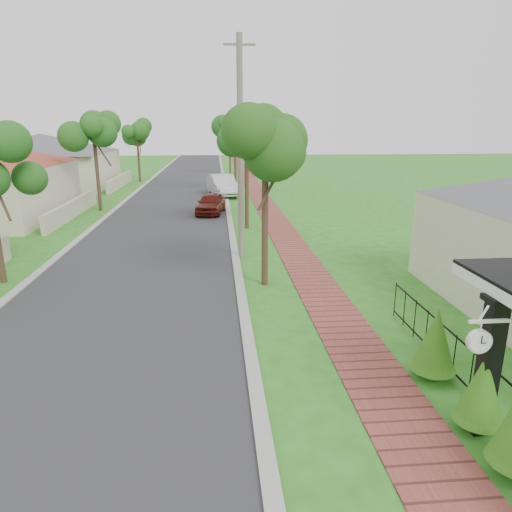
{
  "coord_description": "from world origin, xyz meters",
  "views": [
    {
      "loc": [
        -0.05,
        -7.66,
        5.21
      ],
      "look_at": [
        1.06,
        5.3,
        1.5
      ],
      "focal_mm": 32.0,
      "sensor_mm": 36.0,
      "label": 1
    }
  ],
  "objects_px": {
    "porch_post": "(488,372)",
    "utility_pole": "(240,150)",
    "parked_car_white": "(222,185)",
    "station_clock": "(480,340)",
    "parked_car_red": "(211,203)",
    "near_tree": "(265,145)"
  },
  "relations": [
    {
      "from": "porch_post",
      "to": "utility_pole",
      "type": "relative_size",
      "value": 0.3
    },
    {
      "from": "parked_car_white",
      "to": "station_clock",
      "type": "height_order",
      "value": "station_clock"
    },
    {
      "from": "parked_car_white",
      "to": "porch_post",
      "type": "bearing_deg",
      "value": -92.49
    },
    {
      "from": "porch_post",
      "to": "station_clock",
      "type": "height_order",
      "value": "porch_post"
    },
    {
      "from": "porch_post",
      "to": "parked_car_red",
      "type": "xyz_separation_m",
      "value": [
        -4.98,
        21.36,
        -0.49
      ]
    },
    {
      "from": "near_tree",
      "to": "station_clock",
      "type": "height_order",
      "value": "near_tree"
    },
    {
      "from": "porch_post",
      "to": "parked_car_white",
      "type": "bearing_deg",
      "value": 98.18
    },
    {
      "from": "near_tree",
      "to": "porch_post",
      "type": "bearing_deg",
      "value": -69.17
    },
    {
      "from": "station_clock",
      "to": "near_tree",
      "type": "bearing_deg",
      "value": 106.91
    },
    {
      "from": "near_tree",
      "to": "utility_pole",
      "type": "bearing_deg",
      "value": 99.72
    },
    {
      "from": "parked_car_white",
      "to": "station_clock",
      "type": "bearing_deg",
      "value": -93.54
    },
    {
      "from": "parked_car_red",
      "to": "station_clock",
      "type": "bearing_deg",
      "value": -68.6
    },
    {
      "from": "porch_post",
      "to": "near_tree",
      "type": "distance_m",
      "value": 9.25
    },
    {
      "from": "parked_car_white",
      "to": "station_clock",
      "type": "xyz_separation_m",
      "value": [
        3.66,
        -29.27,
        1.14
      ]
    },
    {
      "from": "parked_car_white",
      "to": "near_tree",
      "type": "height_order",
      "value": "near_tree"
    },
    {
      "from": "utility_pole",
      "to": "station_clock",
      "type": "xyz_separation_m",
      "value": [
        3.16,
        -11.94,
        -2.36
      ]
    },
    {
      "from": "near_tree",
      "to": "station_clock",
      "type": "relative_size",
      "value": 8.7
    },
    {
      "from": "porch_post",
      "to": "near_tree",
      "type": "relative_size",
      "value": 0.43
    },
    {
      "from": "parked_car_red",
      "to": "porch_post",
      "type": "bearing_deg",
      "value": -67.13
    },
    {
      "from": "porch_post",
      "to": "station_clock",
      "type": "relative_size",
      "value": 3.77
    },
    {
      "from": "station_clock",
      "to": "utility_pole",
      "type": "bearing_deg",
      "value": 104.82
    },
    {
      "from": "parked_car_white",
      "to": "near_tree",
      "type": "xyz_separation_m",
      "value": [
        1.11,
        -20.87,
        3.83
      ]
    }
  ]
}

